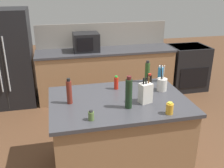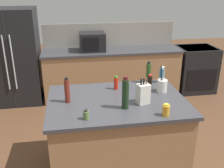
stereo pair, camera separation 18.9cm
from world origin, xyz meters
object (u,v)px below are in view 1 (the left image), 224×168
spice_jar_oregano (91,116)px  vinegar_bottle (69,92)px  wine_bottle (129,93)px  olive_oil_bottle (147,72)px  soy_sauce_bottle (149,81)px  microwave (86,42)px  honey_jar (170,108)px  range_oven (187,67)px  utensil_crock (162,84)px  dish_soap_bottle (160,74)px  knife_block (145,93)px  hot_sauce_bottle (116,83)px  refrigerator (6,59)px

spice_jar_oregano → vinegar_bottle: size_ratio=0.35×
wine_bottle → olive_oil_bottle: bearing=56.2°
spice_jar_oregano → soy_sauce_bottle: soy_sauce_bottle is taller
spice_jar_oregano → wine_bottle: bearing=22.1°
microwave → soy_sauce_bottle: microwave is taller
honey_jar → vinegar_bottle: 1.06m
wine_bottle → soy_sauce_bottle: wine_bottle is taller
soy_sauce_bottle → olive_oil_bottle: olive_oil_bottle is taller
range_oven → utensil_crock: (-1.47, -2.06, 0.56)m
dish_soap_bottle → olive_oil_bottle: (-0.18, 0.01, 0.04)m
knife_block → olive_oil_bottle: size_ratio=1.01×
vinegar_bottle → hot_sauce_bottle: size_ratio=1.71×
soy_sauce_bottle → hot_sauce_bottle: size_ratio=1.05×
range_oven → olive_oil_bottle: size_ratio=3.20×
utensil_crock → wine_bottle: (-0.52, -0.35, 0.08)m
microwave → dish_soap_bottle: (0.74, -1.76, -0.07)m
utensil_crock → vinegar_bottle: size_ratio=1.11×
soy_sauce_bottle → hot_sauce_bottle: 0.42m
hot_sauce_bottle → spice_jar_oregano: bearing=-121.0°
vinegar_bottle → hot_sauce_bottle: bearing=25.3°
utensil_crock → vinegar_bottle: utensil_crock is taller
dish_soap_bottle → soy_sauce_bottle: dish_soap_bottle is taller
utensil_crock → honey_jar: size_ratio=2.56×
dish_soap_bottle → hot_sauce_bottle: size_ratio=1.25×
dish_soap_bottle → knife_block: bearing=-125.7°
refrigerator → hot_sauce_bottle: refrigerator is taller
microwave → honey_jar: microwave is taller
range_oven → wine_bottle: (-1.99, -2.41, 0.64)m
dish_soap_bottle → wine_bottle: bearing=-133.7°
utensil_crock → vinegar_bottle: (-1.11, -0.11, 0.05)m
utensil_crock → spice_jar_oregano: bearing=-150.9°
wine_bottle → range_oven: bearing=50.4°
refrigerator → vinegar_bottle: size_ratio=6.04×
spice_jar_oregano → vinegar_bottle: bearing=112.7°
range_oven → microwave: size_ratio=1.97×
range_oven → vinegar_bottle: 3.43m
refrigerator → soy_sauce_bottle: size_ratio=9.85×
wine_bottle → soy_sauce_bottle: bearing=49.8°
hot_sauce_bottle → knife_block: bearing=-63.2°
wine_bottle → vinegar_bottle: wine_bottle is taller
dish_soap_bottle → honey_jar: size_ratio=1.69×
range_oven → honey_jar: size_ratio=7.35×
microwave → knife_block: bearing=-81.8°
refrigerator → dish_soap_bottle: 2.85m
utensil_crock → honey_jar: 0.60m
soy_sauce_bottle → vinegar_bottle: 1.03m
honey_jar → vinegar_bottle: (-0.95, 0.46, 0.08)m
knife_block → olive_oil_bottle: bearing=52.4°
refrigerator → vinegar_bottle: refrigerator is taller
knife_block → wine_bottle: bearing=-174.9°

